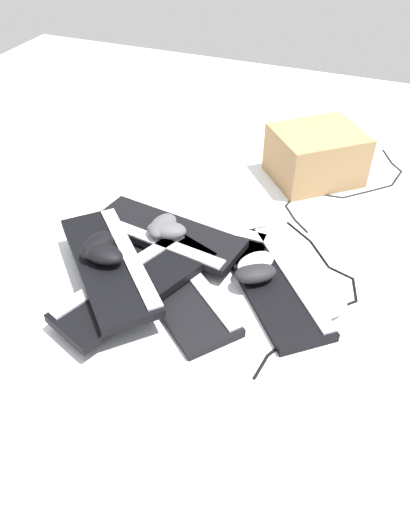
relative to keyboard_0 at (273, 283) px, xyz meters
name	(u,v)px	position (x,y,z in m)	size (l,w,h in m)	color
ground_plane	(183,268)	(-0.25, -0.02, -0.01)	(3.20, 3.20, 0.00)	silver
keyboard_0	(273,283)	(0.00, 0.00, 0.00)	(0.40, 0.43, 0.03)	black
keyboard_1	(190,237)	(-0.27, 0.10, 0.00)	(0.44, 0.15, 0.03)	black
keyboard_2	(176,287)	(-0.23, -0.11, 0.00)	(0.44, 0.40, 0.03)	black
keyboard_3	(167,234)	(-0.33, 0.05, 0.03)	(0.46, 0.21, 0.03)	black
keyboard_4	(136,285)	(-0.31, -0.17, 0.03)	(0.30, 0.46, 0.03)	black
keyboard_5	(109,264)	(-0.39, -0.15, 0.06)	(0.42, 0.42, 0.03)	black
mouse_0	(256,263)	(-0.05, 0.02, 0.04)	(0.11, 0.07, 0.04)	silver
mouse_1	(103,254)	(-0.40, -0.16, 0.10)	(0.11, 0.07, 0.04)	black
mouse_2	(163,226)	(-0.33, 0.04, 0.07)	(0.11, 0.07, 0.04)	#4C4C51
mouse_3	(256,272)	(-0.04, -0.02, 0.04)	(0.11, 0.07, 0.04)	black
mouse_4	(167,230)	(-0.31, 0.03, 0.07)	(0.11, 0.07, 0.04)	#4C4C51
mouse_5	(328,307)	(0.15, -0.04, 0.01)	(0.11, 0.07, 0.04)	#B7B7BC
mouse_6	(97,245)	(-0.43, -0.13, 0.10)	(0.11, 0.07, 0.04)	black
cable_0	(349,188)	(0.11, 0.55, -0.01)	(0.33, 0.61, 0.01)	black
cable_1	(313,291)	(0.10, 0.02, -0.01)	(0.25, 0.59, 0.01)	black
cardboard_box	(316,155)	(-0.02, 0.58, 0.07)	(0.28, 0.23, 0.17)	#9E774C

